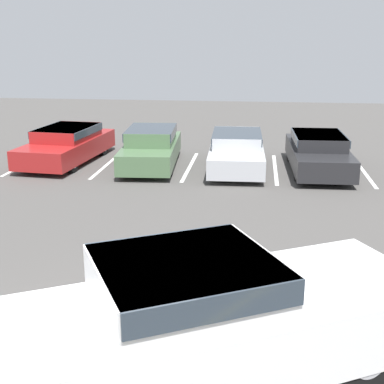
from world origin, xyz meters
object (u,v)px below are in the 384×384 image
Objects in this scene: parked_sedan_d at (318,151)px; parked_sedan_c at (237,149)px; pickup_truck at (209,319)px; parked_sedan_a at (67,143)px; parked_sedan_b at (151,146)px.

parked_sedan_c is at bearing -93.44° from parked_sedan_d.
parked_sedan_d is at bearing 49.29° from pickup_truck.
parked_sedan_a is 1.01× the size of parked_sedan_c.
parked_sedan_d is at bearing 86.38° from parked_sedan_c.
parked_sedan_c is 2.70m from parked_sedan_d.
parked_sedan_c is at bearing 62.39° from pickup_truck.
parked_sedan_c is at bearing 93.92° from parked_sedan_a.
parked_sedan_a is 3.10m from parked_sedan_b.
pickup_truck is 1.34× the size of parked_sedan_d.
parked_sedan_c is 1.03× the size of parked_sedan_d.
parked_sedan_a reaches higher than parked_sedan_c.
parked_sedan_a is 6.02m from parked_sedan_c.
pickup_truck reaches higher than parked_sedan_c.
pickup_truck reaches higher than parked_sedan_d.
pickup_truck is 1.31× the size of parked_sedan_c.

